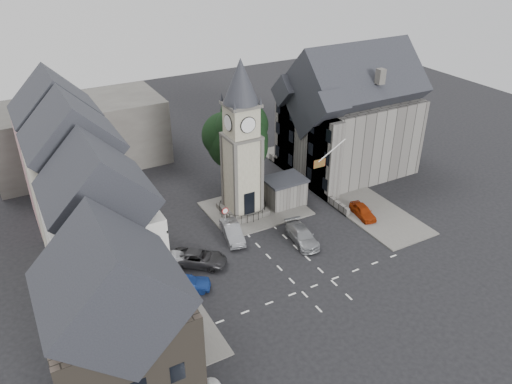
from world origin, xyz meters
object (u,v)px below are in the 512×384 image
pedestrian (338,191)px  clock_tower (242,141)px  car_west_blue (185,283)px  stone_shelter (284,191)px  car_east_red (363,211)px

pedestrian → clock_tower: bearing=-31.4°
pedestrian → car_west_blue: bearing=-2.0°
clock_tower → pedestrian: (10.64, -2.23, -7.28)m
stone_shelter → car_west_blue: stone_shelter is taller
car_west_blue → car_east_red: (20.44, 2.05, -0.08)m
clock_tower → car_east_red: 14.55m
clock_tower → pedestrian: 13.09m
car_west_blue → car_east_red: car_west_blue is taller
car_east_red → stone_shelter: bearing=142.5°
stone_shelter → car_east_red: stone_shelter is taller
stone_shelter → car_east_red: bearing=-47.1°
car_west_blue → pedestrian: size_ratio=2.52×
pedestrian → car_east_red: bearing=69.2°
car_west_blue → pedestrian: pedestrian is taller
car_west_blue → stone_shelter: bearing=-36.8°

